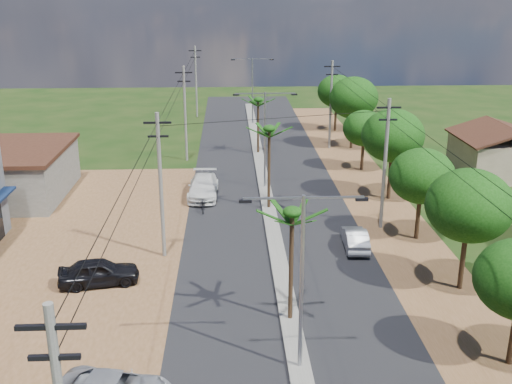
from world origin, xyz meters
TOP-DOWN VIEW (x-y plane):
  - ground at (0.00, 0.00)m, footprint 160.00×160.00m
  - road at (0.00, 15.00)m, footprint 12.00×110.00m
  - median at (0.00, 18.00)m, footprint 1.00×90.00m
  - dirt_lot_west at (-15.00, 8.00)m, footprint 18.00×46.00m
  - dirt_shoulder_east at (8.50, 15.00)m, footprint 5.00×90.00m
  - low_shed at (-21.00, 24.00)m, footprint 10.40×10.40m
  - house_east_far at (21.00, 28.00)m, footprint 7.60×7.50m
  - tree_east_c at (9.70, 7.00)m, footprint 4.60×4.60m
  - tree_east_d at (9.40, 14.00)m, footprint 4.20×4.20m
  - tree_east_e at (9.60, 22.00)m, footprint 4.80×4.80m
  - tree_east_f at (9.20, 30.00)m, footprint 3.80×3.80m
  - tree_east_g at (9.80, 38.00)m, footprint 5.00×5.00m
  - tree_east_h at (9.50, 46.00)m, footprint 4.40×4.40m
  - palm_median_near at (0.00, 4.00)m, footprint 2.00×2.00m
  - palm_median_mid at (0.00, 20.00)m, footprint 2.00×2.00m
  - palm_median_far at (0.00, 36.00)m, footprint 2.00×2.00m
  - streetlight_near at (0.00, 0.00)m, footprint 5.10×0.18m
  - streetlight_mid at (0.00, 25.00)m, footprint 5.10×0.18m
  - streetlight_far at (0.00, 50.00)m, footprint 5.10×0.18m
  - utility_pole_w_b at (-7.00, 12.00)m, footprint 1.60×0.24m
  - utility_pole_w_c at (-7.00, 34.00)m, footprint 1.60×0.24m
  - utility_pole_w_d at (-7.00, 55.00)m, footprint 1.60×0.24m
  - utility_pole_e_b at (7.50, 16.00)m, footprint 1.60×0.24m
  - utility_pole_e_c at (7.50, 38.00)m, footprint 1.60×0.24m
  - car_silver_mid at (5.00, 12.62)m, footprint 1.59×4.01m
  - car_white_far at (-5.00, 23.12)m, footprint 2.41×5.60m
  - car_parked_dark at (-10.25, 8.36)m, footprint 4.65×2.54m
  - moto_rider_west_a at (-4.92, 19.81)m, footprint 0.79×1.93m
  - moto_rider_west_b at (-5.00, 27.15)m, footprint 1.00×1.59m

SIDE VIEW (x-z plane):
  - ground at x=0.00m, z-range 0.00..0.00m
  - dirt_shoulder_east at x=8.50m, z-range 0.00..0.03m
  - dirt_lot_west at x=-15.00m, z-range 0.00..0.04m
  - road at x=0.00m, z-range 0.00..0.04m
  - median at x=0.00m, z-range 0.00..0.18m
  - moto_rider_west_b at x=-5.00m, z-range 0.00..0.93m
  - moto_rider_west_a at x=-4.92m, z-range 0.00..0.99m
  - car_silver_mid at x=5.00m, z-range 0.00..1.30m
  - car_parked_dark at x=-10.25m, z-range 0.00..1.50m
  - car_white_far at x=-5.00m, z-range 0.00..1.61m
  - low_shed at x=-21.00m, z-range -0.01..3.94m
  - house_east_far at x=21.00m, z-range 0.09..4.69m
  - tree_east_f at x=9.20m, z-range 1.13..6.64m
  - tree_east_d at x=9.40m, z-range 1.27..7.41m
  - tree_east_h at x=9.50m, z-range 1.38..7.90m
  - utility_pole_w_b at x=-7.00m, z-range 0.26..9.26m
  - utility_pole_w_c at x=-7.00m, z-range 0.26..9.26m
  - utility_pole_w_d at x=-7.00m, z-range 0.26..9.26m
  - utility_pole_e_b at x=7.50m, z-range 0.26..9.26m
  - utility_pole_e_c at x=7.50m, z-range 0.26..9.26m
  - streetlight_near at x=0.00m, z-range 0.79..8.79m
  - streetlight_mid at x=0.00m, z-range 0.79..8.79m
  - streetlight_far at x=0.00m, z-range 0.79..8.79m
  - tree_east_c at x=9.70m, z-range 1.45..8.28m
  - tree_east_e at x=9.60m, z-range 1.52..8.66m
  - tree_east_g at x=9.80m, z-range 1.55..8.93m
  - palm_median_far at x=0.00m, z-range 2.34..8.19m
  - palm_median_near at x=0.00m, z-range 2.46..8.61m
  - palm_median_mid at x=0.00m, z-range 2.62..9.17m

